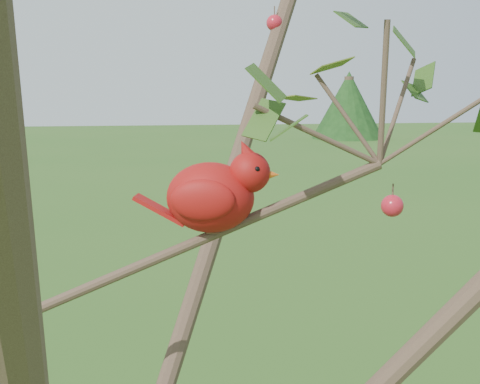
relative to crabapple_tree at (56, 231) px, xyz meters
The scene contains 3 objects.
crabapple_tree is the anchor object (origin of this frame).
cardinal 0.27m from the crabapple_tree, 21.47° to the left, with size 0.24×0.15×0.17m.
distant_trees 23.22m from the crabapple_tree, 90.44° to the left, with size 39.96×12.20×3.23m.
Camera 1 is at (0.15, -0.91, 2.32)m, focal length 45.00 mm.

